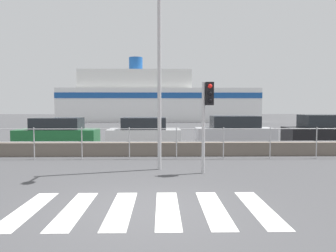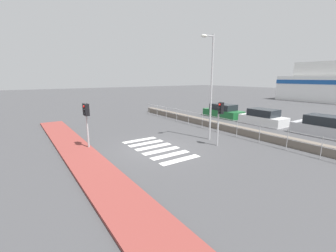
{
  "view_description": "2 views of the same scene",
  "coord_description": "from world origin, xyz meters",
  "px_view_note": "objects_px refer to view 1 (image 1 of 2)",
  "views": [
    {
      "loc": [
        0.33,
        -6.25,
        1.99
      ],
      "look_at": [
        0.49,
        2.0,
        1.5
      ],
      "focal_mm": 35.0,
      "sensor_mm": 36.0,
      "label": 1
    },
    {
      "loc": [
        10.88,
        -6.73,
        4.17
      ],
      "look_at": [
        -0.34,
        1.0,
        1.2
      ],
      "focal_mm": 24.0,
      "sensor_mm": 36.0,
      "label": 2
    }
  ],
  "objects_px": {
    "parked_car_white": "(144,132)",
    "ferry_boat": "(154,100)",
    "parked_car_green": "(58,132)",
    "parked_car_silver": "(234,131)",
    "traffic_light_far": "(207,106)",
    "parked_car_black": "(325,131)",
    "streetlamp": "(159,36)"
  },
  "relations": [
    {
      "from": "parked_car_silver",
      "to": "parked_car_black",
      "type": "bearing_deg",
      "value": 0.0
    },
    {
      "from": "ferry_boat",
      "to": "parked_car_green",
      "type": "xyz_separation_m",
      "value": [
        -4.7,
        -26.19,
        -2.27
      ]
    },
    {
      "from": "parked_car_white",
      "to": "parked_car_black",
      "type": "distance_m",
      "value": 10.0
    },
    {
      "from": "parked_car_white",
      "to": "parked_car_black",
      "type": "xyz_separation_m",
      "value": [
        10.0,
        0.0,
        0.06
      ]
    },
    {
      "from": "streetlamp",
      "to": "parked_car_silver",
      "type": "distance_m",
      "value": 9.41
    },
    {
      "from": "parked_car_white",
      "to": "parked_car_green",
      "type": "bearing_deg",
      "value": 180.0
    },
    {
      "from": "streetlamp",
      "to": "parked_car_black",
      "type": "xyz_separation_m",
      "value": [
        9.12,
        7.71,
        -3.5
      ]
    },
    {
      "from": "parked_car_green",
      "to": "parked_car_silver",
      "type": "distance_m",
      "value": 9.66
    },
    {
      "from": "traffic_light_far",
      "to": "parked_car_black",
      "type": "relative_size",
      "value": 0.63
    },
    {
      "from": "traffic_light_far",
      "to": "parked_car_silver",
      "type": "distance_m",
      "value": 8.71
    },
    {
      "from": "traffic_light_far",
      "to": "parked_car_silver",
      "type": "relative_size",
      "value": 0.65
    },
    {
      "from": "parked_car_silver",
      "to": "ferry_boat",
      "type": "bearing_deg",
      "value": 100.72
    },
    {
      "from": "traffic_light_far",
      "to": "parked_car_white",
      "type": "relative_size",
      "value": 0.69
    },
    {
      "from": "traffic_light_far",
      "to": "parked_car_green",
      "type": "bearing_deg",
      "value": 130.56
    },
    {
      "from": "parked_car_silver",
      "to": "traffic_light_far",
      "type": "bearing_deg",
      "value": -108.01
    },
    {
      "from": "parked_car_white",
      "to": "parked_car_silver",
      "type": "relative_size",
      "value": 0.94
    },
    {
      "from": "ferry_boat",
      "to": "parked_car_silver",
      "type": "height_order",
      "value": "ferry_boat"
    },
    {
      "from": "traffic_light_far",
      "to": "parked_car_black",
      "type": "distance_m",
      "value": 11.32
    },
    {
      "from": "parked_car_silver",
      "to": "parked_car_black",
      "type": "xyz_separation_m",
      "value": [
        5.04,
        0.0,
        0.03
      ]
    },
    {
      "from": "traffic_light_far",
      "to": "parked_car_black",
      "type": "height_order",
      "value": "traffic_light_far"
    },
    {
      "from": "ferry_boat",
      "to": "parked_car_green",
      "type": "bearing_deg",
      "value": -100.17
    },
    {
      "from": "parked_car_white",
      "to": "ferry_boat",
      "type": "bearing_deg",
      "value": 90.0
    },
    {
      "from": "parked_car_black",
      "to": "parked_car_white",
      "type": "bearing_deg",
      "value": -180.0
    },
    {
      "from": "streetlamp",
      "to": "ferry_boat",
      "type": "relative_size",
      "value": 0.26
    },
    {
      "from": "parked_car_white",
      "to": "parked_car_silver",
      "type": "distance_m",
      "value": 4.96
    },
    {
      "from": "parked_car_green",
      "to": "parked_car_black",
      "type": "relative_size",
      "value": 0.99
    },
    {
      "from": "streetlamp",
      "to": "ferry_boat",
      "type": "height_order",
      "value": "ferry_boat"
    },
    {
      "from": "traffic_light_far",
      "to": "streetlamp",
      "type": "bearing_deg",
      "value": 161.81
    },
    {
      "from": "ferry_boat",
      "to": "parked_car_silver",
      "type": "xyz_separation_m",
      "value": [
        4.96,
        -26.19,
        -2.23
      ]
    },
    {
      "from": "parked_car_green",
      "to": "parked_car_silver",
      "type": "relative_size",
      "value": 1.02
    },
    {
      "from": "streetlamp",
      "to": "parked_car_black",
      "type": "height_order",
      "value": "streetlamp"
    },
    {
      "from": "streetlamp",
      "to": "parked_car_white",
      "type": "height_order",
      "value": "streetlamp"
    }
  ]
}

